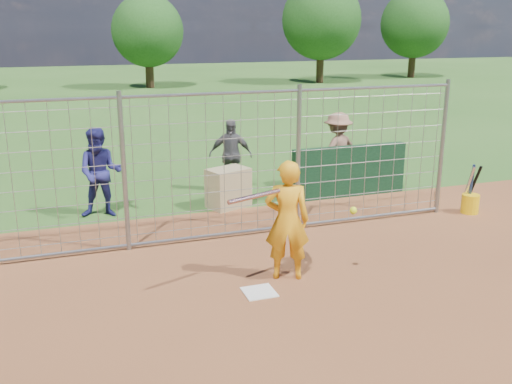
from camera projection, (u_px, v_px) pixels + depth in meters
name	position (u px, v px, depth m)	size (l,w,h in m)	color
ground	(255.00, 287.00, 8.06)	(100.00, 100.00, 0.00)	#2D591E
home_plate	(259.00, 292.00, 7.87)	(0.43, 0.43, 0.02)	silver
dugout_wall	(349.00, 171.00, 12.24)	(2.60, 0.20, 1.10)	#11381E
batter	(287.00, 220.00, 8.12)	(0.64, 0.42, 1.76)	orange
bystander_a	(100.00, 173.00, 10.83)	(0.84, 0.66, 1.73)	navy
bystander_b	(230.00, 155.00, 12.56)	(0.95, 0.40, 1.62)	#525156
bystander_c	(337.00, 151.00, 12.75)	(1.12, 0.64, 1.73)	#8F624E
equipment_bin	(228.00, 188.00, 11.53)	(0.80, 0.55, 0.80)	tan
equipment_in_play	(279.00, 200.00, 7.64)	(1.90, 0.36, 0.40)	silver
bucket_with_bats	(470.00, 201.00, 11.19)	(0.34, 0.38, 0.98)	yellow
backstop_fence	(216.00, 168.00, 9.52)	(9.08, 0.08, 2.60)	gray
tree_line	(149.00, 24.00, 33.52)	(44.66, 6.72, 6.48)	#3F2B19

